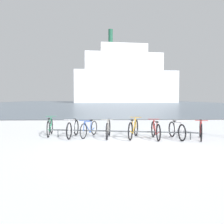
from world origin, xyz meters
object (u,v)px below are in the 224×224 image
Objects in this scene: bicycle_5 at (156,130)px; bicycle_7 at (201,130)px; bicycle_0 at (50,127)px; bicycle_2 at (89,129)px; bicycle_3 at (108,129)px; bicycle_1 at (73,129)px; ferry_ship at (125,79)px; bicycle_4 at (133,129)px; bicycle_6 at (177,130)px.

bicycle_7 reaches higher than bicycle_5.
bicycle_0 is 1.75m from bicycle_2.
bicycle_2 is 0.86m from bicycle_3.
bicycle_2 is (1.72, -0.33, -0.04)m from bicycle_0.
ferry_ship is (9.07, 74.57, 8.37)m from bicycle_1.
bicycle_5 is 1.00× the size of bicycle_7.
bicycle_0 is 3.64m from bicycle_4.
bicycle_7 is at bearing -7.73° from bicycle_1.
bicycle_6 is at bearing -9.05° from bicycle_4.
bicycle_1 is at bearing 172.27° from bicycle_7.
bicycle_3 is 0.98× the size of bicycle_4.
bicycle_5 is 75.78m from ferry_ship.
bicycle_4 is (3.56, -0.72, -0.00)m from bicycle_0.
bicycle_2 is at bearing 169.35° from bicycle_6.
bicycle_4 is (2.51, -0.28, 0.02)m from bicycle_1.
bicycle_1 is 1.06× the size of bicycle_5.
bicycle_6 is 0.93m from bicycle_7.
bicycle_4 reaches higher than bicycle_5.
bicycle_4 is at bearing -11.48° from bicycle_0.
bicycle_6 is 0.04× the size of ferry_ship.
bicycle_5 is at bearing -15.97° from bicycle_4.
bicycle_7 is at bearing -10.44° from bicycle_0.
bicycle_1 is (1.05, -0.44, -0.02)m from bicycle_0.
ferry_ship is (6.55, 74.85, 8.36)m from bicycle_4.
bicycle_5 reaches higher than bicycle_2.
bicycle_2 is 3.62m from bicycle_6.
bicycle_1 is 3.42m from bicycle_5.
bicycle_2 is 0.99× the size of bicycle_7.
bicycle_7 reaches higher than bicycle_6.
bicycle_3 is (0.81, -0.29, 0.02)m from bicycle_2.
bicycle_1 is at bearing -96.93° from ferry_ship.
bicycle_3 is at bearing -20.00° from bicycle_2.
bicycle_0 is at bearing 167.63° from bicycle_5.
bicycle_3 is at bearing 172.24° from bicycle_6.
bicycle_1 is at bearing 171.12° from bicycle_5.
bicycle_4 is 0.90m from bicycle_5.
bicycle_5 is at bearing -12.37° from bicycle_0.
bicycle_3 is 75.60m from ferry_ship.
bicycle_3 is at bearing -6.92° from bicycle_1.
bicycle_4 is 2.66m from bicycle_7.
bicycle_2 is 1.88m from bicycle_4.
ferry_ship reaches higher than bicycle_2.
bicycle_7 reaches higher than bicycle_1.
bicycle_1 is 4.26m from bicycle_6.
bicycle_4 is 1.05× the size of bicycle_5.
bicycle_0 and bicycle_4 have the same top height.
bicycle_2 is (0.67, 0.12, -0.02)m from bicycle_1.
bicycle_5 reaches higher than bicycle_6.
bicycle_0 is 2.61m from bicycle_3.
ferry_ship is at bearing 82.23° from bicycle_0.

